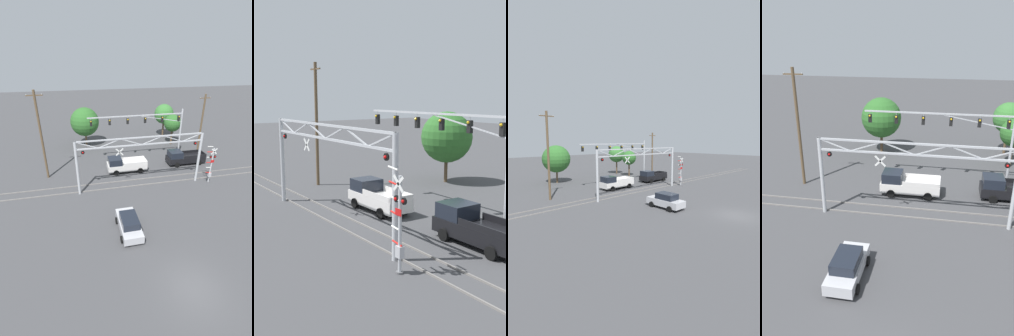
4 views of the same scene
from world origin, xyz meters
The scene contains 14 objects.
ground_plane centered at (0.00, 0.00, 0.00)m, with size 200.00×200.00×0.00m, color #424244.
rail_track_near centered at (0.00, 13.94, 0.05)m, with size 80.00×0.08×0.10m, color gray.
rail_track_far centered at (0.00, 15.38, 0.05)m, with size 80.00×0.08×0.10m, color gray.
crossing_gantry centered at (-0.01, 13.66, 4.21)m, with size 14.85×0.31×6.38m.
crossing_signal_mast centered at (8.61, 12.90, 2.17)m, with size 1.34×0.35×4.93m.
traffic_signal_span centered at (3.97, 20.95, 5.45)m, with size 13.70×0.39×7.50m.
pickup_truck_lead centered at (-1.04, 18.16, 0.97)m, with size 5.34×2.26×2.07m.
pickup_truck_following centered at (7.89, 18.65, 0.97)m, with size 5.52×2.26×2.07m.
sedan_waiting centered at (-3.12, 6.44, 0.83)m, with size 1.99×4.20×1.67m.
utility_pole_left centered at (-11.18, 18.51, 5.64)m, with size 1.80×0.28×10.99m.
utility_pole_right centered at (12.68, 23.11, 4.70)m, with size 1.80×0.28×9.10m.
background_tree_beyond_span centered at (9.30, 26.65, 3.82)m, with size 2.95×2.95×5.32m.
background_tree_far_left_verge centered at (-5.56, 29.10, 4.26)m, with size 4.78×4.78×6.65m.
background_tree_far_right_verge centered at (9.31, 30.94, 4.41)m, with size 3.63×3.63×6.24m.
Camera 3 is at (-22.12, -8.98, 7.37)m, focal length 24.00 mm.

